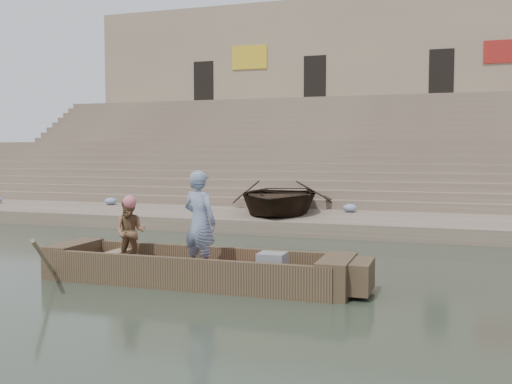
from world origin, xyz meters
The scene contains 13 objects.
ground centered at (0.00, 0.00, 0.00)m, with size 120.00×120.00×0.00m, color #2B3729.
lower_landing centered at (0.00, 8.00, 0.20)m, with size 32.00×4.00×0.40m, color gray.
mid_landing centered at (0.00, 15.50, 1.40)m, with size 32.00×3.00×2.80m, color gray.
upper_landing centered at (0.00, 22.50, 2.60)m, with size 32.00×3.00×5.20m, color gray.
ghat_steps centered at (0.00, 17.19, 1.80)m, with size 32.00×11.00×5.20m.
building_wall centered at (0.00, 26.50, 5.60)m, with size 32.00×5.07×11.20m.
main_rowboat centered at (1.08, 0.07, 0.11)m, with size 5.00×1.30×0.22m, color brown.
rowboat_trim centered at (1.30, 0.07, 0.31)m, with size 6.04×2.63×1.91m.
standing_man centered at (1.25, -0.11, 1.12)m, with size 0.66×0.43×1.80m, color navy.
rowing_man centered at (-0.31, 0.20, 0.84)m, with size 0.60×0.47×1.24m, color #25703B.
television centered at (2.51, 0.07, 0.42)m, with size 0.46×0.42×0.40m.
beached_rowboat centered at (0.26, 8.32, 0.92)m, with size 3.59×5.02×1.04m, color #2D2116.
cloth_bundles centered at (-4.90, 8.89, 0.53)m, with size 13.63×1.43×0.26m.
Camera 1 is at (5.30, -9.32, 2.35)m, focal length 40.61 mm.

